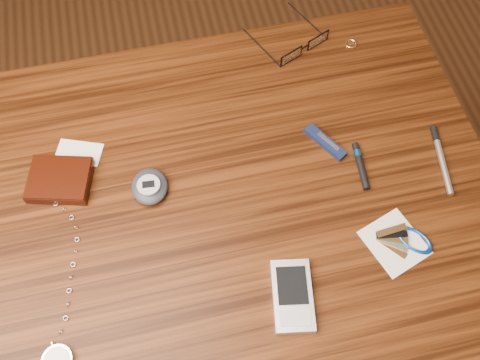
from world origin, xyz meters
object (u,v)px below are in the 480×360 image
Objects in this scene: pocket_knife at (325,142)px; silver_pen at (440,155)px; pedometer at (150,186)px; pocket_watch at (58,354)px; desk at (197,233)px; wallet_and_card at (60,179)px; pda_phone at (292,296)px; notepad_keys at (404,241)px; eyeglasses at (302,46)px.

pocket_knife is 0.62× the size of silver_pen.
pocket_watch is at bearing -125.46° from pedometer.
silver_pen is (0.42, 0.00, 0.11)m from desk.
desk is at bearing -25.48° from wallet_and_card.
pocket_watch is 0.34m from pda_phone.
desk is 13.89× the size of pedometer.
wallet_and_card reaches higher than notepad_keys.
eyeglasses is 1.93× the size of pocket_knife.
eyeglasses reaches higher than notepad_keys.
wallet_and_card is at bearing 161.68° from pedometer.
eyeglasses is at bearing 85.06° from pocket_knife.
pocket_watch is (-0.02, -0.27, -0.00)m from wallet_and_card.
notepad_keys is (0.31, -0.13, 0.11)m from desk.
pocket_knife is at bearing 16.12° from desk.
pocket_watch is 3.49× the size of pocket_knife.
pda_phone is (0.12, -0.17, 0.11)m from desk.
eyeglasses reaches higher than wallet_and_card.
pocket_watch is at bearing -151.76° from pocket_knife.
silver_pen is (0.30, 0.18, -0.00)m from pda_phone.
pocket_knife is at bearing 108.65° from notepad_keys.
pocket_watch reaches higher than silver_pen.
silver_pen is at bearing 15.86° from pocket_watch.
pedometer is 0.90× the size of pocket_knife.
pda_phone is at bearing -40.25° from wallet_and_card.
pedometer reaches higher than eyeglasses.
pocket_watch reaches higher than desk.
eyeglasses is 0.21m from pocket_knife.
pocket_watch is 0.28m from pedometer.
pda_phone is 0.27m from pocket_knife.
pedometer reaches higher than notepad_keys.
desk is 7.78× the size of silver_pen.
pda_phone is at bearing 1.03° from pocket_watch.
notepad_keys is 0.17m from silver_pen.
eyeglasses reaches higher than pda_phone.
eyeglasses is at bearing 35.60° from pedometer.
notepad_keys is 0.21m from pocket_knife.
desk is at bearing -163.88° from pocket_knife.
eyeglasses is (0.26, 0.28, 0.11)m from desk.
eyeglasses is 0.32m from silver_pen.
wallet_and_card reaches higher than desk.
pocket_watch is (-0.48, -0.46, -0.01)m from eyeglasses.
pda_phone is at bearing -55.83° from desk.
notepad_keys is 0.90× the size of silver_pen.
silver_pen is at bearing 48.93° from notepad_keys.
pedometer is (0.16, 0.23, 0.01)m from pocket_watch.
pedometer reaches higher than silver_pen.
wallet_and_card is 1.19× the size of notepad_keys.
wallet_and_card reaches higher than pocket_knife.
desk is at bearing -39.28° from pedometer.
wallet_and_card is at bearing 171.70° from silver_pen.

